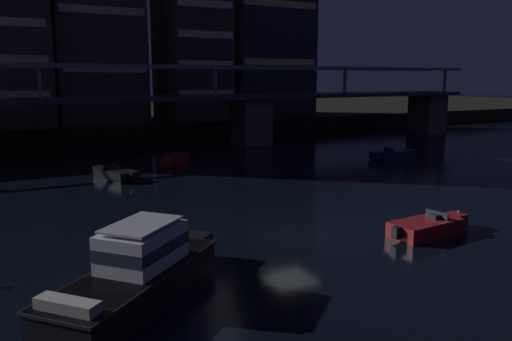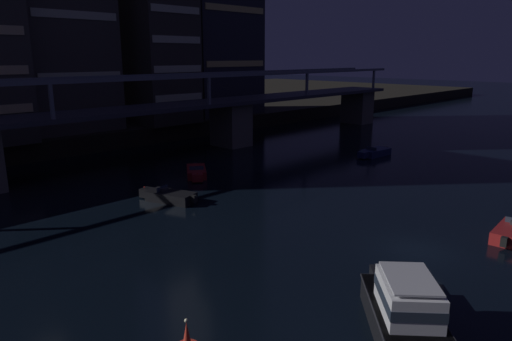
{
  "view_description": "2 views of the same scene",
  "coord_description": "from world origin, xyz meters",
  "px_view_note": "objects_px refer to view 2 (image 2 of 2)",
  "views": [
    {
      "loc": [
        -13.34,
        -21.26,
        8.03
      ],
      "look_at": [
        3.79,
        10.89,
        1.25
      ],
      "focal_mm": 35.12,
      "sensor_mm": 36.0,
      "label": 1
    },
    {
      "loc": [
        -25.12,
        -11.24,
        11.42
      ],
      "look_at": [
        0.26,
        13.91,
        2.52
      ],
      "focal_mm": 32.35,
      "sensor_mm": 36.0,
      "label": 2
    }
  ],
  "objects_px": {
    "cabin_cruiser_near_left": "(408,320)",
    "speedboat_mid_left": "(374,153)",
    "river_bridge": "(128,125)",
    "speedboat_mid_center": "(169,196)",
    "speedboat_near_right": "(196,172)",
    "tower_east_tall": "(155,53)"
  },
  "relations": [
    {
      "from": "cabin_cruiser_near_left",
      "to": "speedboat_near_right",
      "type": "bearing_deg",
      "value": 68.74
    },
    {
      "from": "tower_east_tall",
      "to": "speedboat_near_right",
      "type": "distance_m",
      "value": 27.02
    },
    {
      "from": "speedboat_near_right",
      "to": "tower_east_tall",
      "type": "bearing_deg",
      "value": 64.7
    },
    {
      "from": "speedboat_mid_left",
      "to": "speedboat_mid_center",
      "type": "bearing_deg",
      "value": 174.38
    },
    {
      "from": "cabin_cruiser_near_left",
      "to": "speedboat_mid_left",
      "type": "height_order",
      "value": "cabin_cruiser_near_left"
    },
    {
      "from": "tower_east_tall",
      "to": "speedboat_near_right",
      "type": "relative_size",
      "value": 4.12
    },
    {
      "from": "speedboat_near_right",
      "to": "speedboat_mid_left",
      "type": "distance_m",
      "value": 21.83
    },
    {
      "from": "speedboat_mid_left",
      "to": "speedboat_near_right",
      "type": "bearing_deg",
      "value": 160.24
    },
    {
      "from": "river_bridge",
      "to": "speedboat_mid_center",
      "type": "height_order",
      "value": "river_bridge"
    },
    {
      "from": "tower_east_tall",
      "to": "cabin_cruiser_near_left",
      "type": "distance_m",
      "value": 55.0
    },
    {
      "from": "river_bridge",
      "to": "speedboat_near_right",
      "type": "bearing_deg",
      "value": -79.62
    },
    {
      "from": "tower_east_tall",
      "to": "speedboat_near_right",
      "type": "xyz_separation_m",
      "value": [
        -10.48,
        -22.16,
        -11.36
      ]
    },
    {
      "from": "river_bridge",
      "to": "speedboat_near_right",
      "type": "height_order",
      "value": "river_bridge"
    },
    {
      "from": "speedboat_mid_left",
      "to": "speedboat_mid_center",
      "type": "distance_m",
      "value": 27.18
    },
    {
      "from": "cabin_cruiser_near_left",
      "to": "speedboat_mid_center",
      "type": "relative_size",
      "value": 1.61
    },
    {
      "from": "river_bridge",
      "to": "tower_east_tall",
      "type": "height_order",
      "value": "tower_east_tall"
    },
    {
      "from": "river_bridge",
      "to": "speedboat_mid_left",
      "type": "relative_size",
      "value": 18.2
    },
    {
      "from": "speedboat_near_right",
      "to": "speedboat_mid_left",
      "type": "xyz_separation_m",
      "value": [
        20.54,
        -7.38,
        0.0
      ]
    },
    {
      "from": "tower_east_tall",
      "to": "speedboat_near_right",
      "type": "height_order",
      "value": "tower_east_tall"
    },
    {
      "from": "cabin_cruiser_near_left",
      "to": "speedboat_mid_left",
      "type": "relative_size",
      "value": 1.57
    },
    {
      "from": "river_bridge",
      "to": "speedboat_mid_center",
      "type": "relative_size",
      "value": 18.56
    },
    {
      "from": "tower_east_tall",
      "to": "cabin_cruiser_near_left",
      "type": "relative_size",
      "value": 2.37
    }
  ]
}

